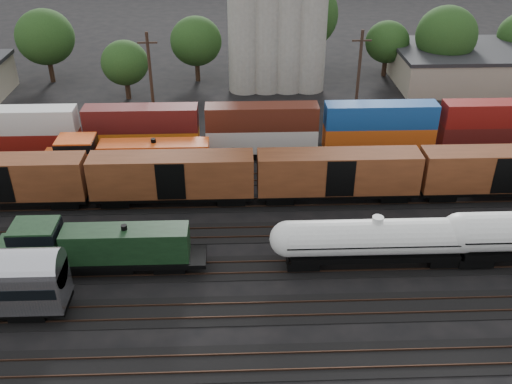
{
  "coord_description": "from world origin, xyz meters",
  "views": [
    {
      "loc": [
        -2.21,
        -41.38,
        28.33
      ],
      "look_at": [
        -0.64,
        2.0,
        3.0
      ],
      "focal_mm": 40.0,
      "sensor_mm": 36.0,
      "label": 1
    }
  ],
  "objects_px": {
    "green_locomotive": "(90,247)",
    "orange_locomotive": "(124,158)",
    "tank_car_a": "(375,239)",
    "grain_silo": "(276,9)"
  },
  "relations": [
    {
      "from": "green_locomotive",
      "to": "orange_locomotive",
      "type": "height_order",
      "value": "orange_locomotive"
    },
    {
      "from": "green_locomotive",
      "to": "orange_locomotive",
      "type": "xyz_separation_m",
      "value": [
        0.2,
        15.0,
        0.13
      ]
    },
    {
      "from": "green_locomotive",
      "to": "tank_car_a",
      "type": "distance_m",
      "value": 22.26
    },
    {
      "from": "tank_car_a",
      "to": "green_locomotive",
      "type": "bearing_deg",
      "value": 180.0
    },
    {
      "from": "green_locomotive",
      "to": "grain_silo",
      "type": "xyz_separation_m",
      "value": [
        17.05,
        41.0,
        8.81
      ]
    },
    {
      "from": "green_locomotive",
      "to": "orange_locomotive",
      "type": "bearing_deg",
      "value": 89.25
    },
    {
      "from": "grain_silo",
      "to": "green_locomotive",
      "type": "bearing_deg",
      "value": -112.58
    },
    {
      "from": "orange_locomotive",
      "to": "grain_silo",
      "type": "xyz_separation_m",
      "value": [
        16.85,
        26.0,
        8.68
      ]
    },
    {
      "from": "green_locomotive",
      "to": "grain_silo",
      "type": "height_order",
      "value": "grain_silo"
    },
    {
      "from": "green_locomotive",
      "to": "orange_locomotive",
      "type": "relative_size",
      "value": 0.89
    }
  ]
}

